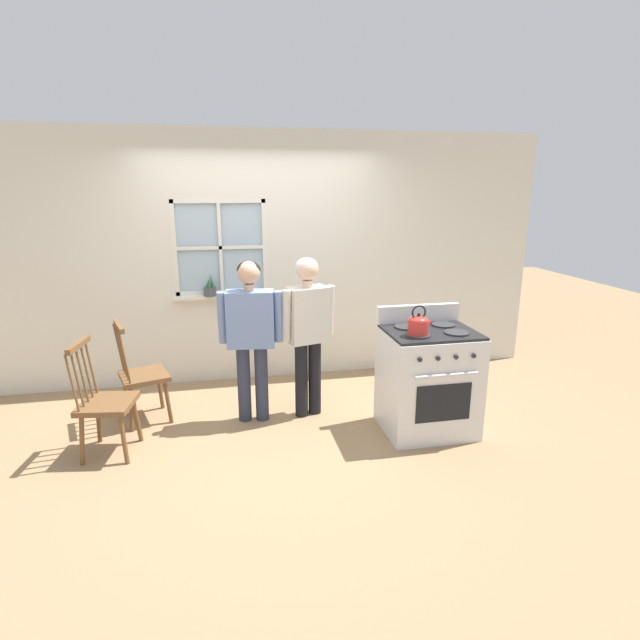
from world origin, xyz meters
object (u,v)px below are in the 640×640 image
person_elderly_left (251,326)px  person_teen_center (308,323)px  chair_by_window (142,376)px  stove (428,380)px  potted_plant (210,289)px  kettle (418,324)px  chair_near_wall (105,403)px

person_elderly_left → person_teen_center: (0.52, 0.01, 0.00)m
chair_by_window → stove: size_ratio=0.88×
stove → potted_plant: size_ratio=4.45×
kettle → chair_near_wall: bearing=173.9°
chair_by_window → person_elderly_left: bearing=-118.7°
person_teen_center → potted_plant: size_ratio=6.17×
chair_by_window → kettle: kettle is taller
potted_plant → kettle: bearing=-44.6°
chair_by_window → stove: 2.59m
person_teen_center → potted_plant: (-0.87, 1.00, 0.15)m
chair_near_wall → kettle: bearing=-87.2°
chair_by_window → stove: stove is taller
chair_by_window → kettle: 2.54m
chair_near_wall → kettle: 2.61m
chair_by_window → chair_near_wall: 0.60m
chair_by_window → person_elderly_left: size_ratio=0.64×
chair_by_window → person_teen_center: (1.52, -0.19, 0.47)m
person_elderly_left → person_teen_center: 0.52m
stove → kettle: (-0.17, -0.13, 0.55)m
chair_near_wall → person_elderly_left: bearing=-64.2°
chair_by_window → potted_plant: size_ratio=3.90×
chair_by_window → stove: (2.49, -0.71, 0.04)m
potted_plant → stove: bearing=-39.5°
potted_plant → chair_by_window: bearing=-128.2°
chair_by_window → kettle: size_ratio=3.85×
chair_near_wall → person_teen_center: person_teen_center is taller
stove → potted_plant: 2.47m
stove → kettle: bearing=-142.8°
kettle → potted_plant: potted_plant is taller
chair_by_window → person_teen_center: person_teen_center is taller
chair_near_wall → potted_plant: (0.85, 1.38, 0.62)m
stove → chair_near_wall: bearing=177.1°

